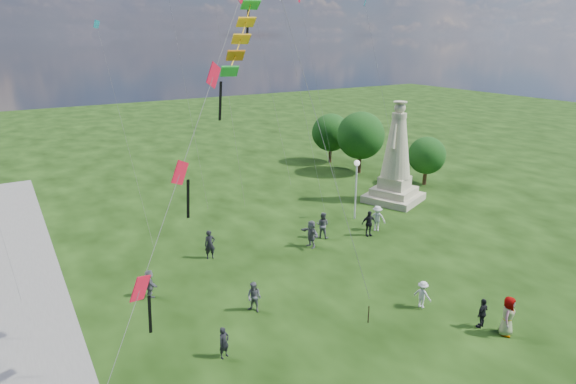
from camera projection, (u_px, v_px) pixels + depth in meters
statue at (396, 165)px, 39.36m from camera, size 5.31×5.31×8.28m
lamppost at (356, 177)px, 35.38m from camera, size 0.42×0.42×4.56m
tree_row at (362, 138)px, 48.03m from camera, size 6.68×15.01×6.16m
person_0 at (224, 343)px, 20.53m from camera, size 0.61×0.49×1.45m
person_1 at (254, 297)px, 23.94m from camera, size 0.83×0.91×1.60m
person_2 at (422, 295)px, 24.34m from camera, size 0.73×1.03×1.45m
person_3 at (482, 313)px, 22.65m from camera, size 0.96×0.63×1.51m
person_4 at (508, 316)px, 22.04m from camera, size 1.10×0.92×1.93m
person_5 at (150, 283)px, 25.36m from camera, size 0.62×1.42×1.52m
person_6 at (210, 245)px, 29.66m from camera, size 0.73×0.54×1.84m
person_7 at (323, 225)px, 32.75m from camera, size 0.97×1.04×1.83m
person_8 at (377, 218)px, 33.95m from camera, size 1.27×1.26×1.83m
person_9 at (369, 223)px, 33.04m from camera, size 1.16×0.77×1.81m
person_11 at (311, 234)px, 31.30m from camera, size 0.86×1.74×1.82m
red_kite_train at (211, 88)px, 17.63m from camera, size 11.91×9.35×18.41m
small_kites at (230, 29)px, 36.62m from camera, size 31.85×15.36×26.36m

